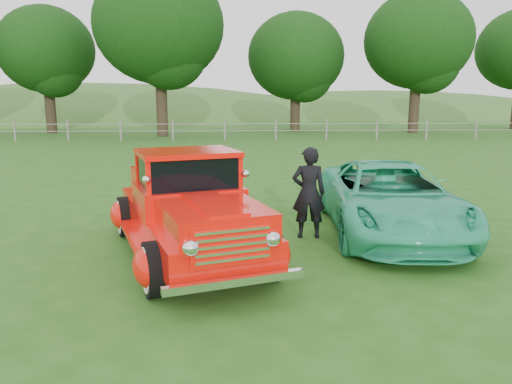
{
  "coord_description": "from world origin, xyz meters",
  "views": [
    {
      "loc": [
        0.44,
        -7.27,
        2.66
      ],
      "look_at": [
        0.84,
        1.2,
        0.99
      ],
      "focal_mm": 35.0,
      "sensor_mm": 36.0,
      "label": 1
    }
  ],
  "objects_px": {
    "tree_near_east": "(296,57)",
    "man": "(309,193)",
    "tree_mid_west": "(46,50)",
    "teal_sedan": "(390,199)",
    "tree_near_west": "(159,25)",
    "tree_mid_east": "(418,41)",
    "red_pickup": "(188,209)"
  },
  "relations": [
    {
      "from": "tree_near_east",
      "to": "man",
      "type": "height_order",
      "value": "tree_near_east"
    },
    {
      "from": "tree_mid_west",
      "to": "man",
      "type": "bearing_deg",
      "value": -62.18
    },
    {
      "from": "teal_sedan",
      "to": "man",
      "type": "xyz_separation_m",
      "value": [
        -1.6,
        -0.21,
        0.17
      ]
    },
    {
      "from": "tree_near_west",
      "to": "teal_sedan",
      "type": "distance_m",
      "value": 24.97
    },
    {
      "from": "tree_mid_west",
      "to": "teal_sedan",
      "type": "height_order",
      "value": "tree_mid_west"
    },
    {
      "from": "tree_mid_west",
      "to": "tree_near_west",
      "type": "distance_m",
      "value": 8.63
    },
    {
      "from": "tree_mid_west",
      "to": "tree_mid_east",
      "type": "xyz_separation_m",
      "value": [
        25.0,
        -1.0,
        0.62
      ]
    },
    {
      "from": "tree_mid_east",
      "to": "teal_sedan",
      "type": "height_order",
      "value": "tree_mid_east"
    },
    {
      "from": "tree_near_west",
      "to": "tree_near_east",
      "type": "height_order",
      "value": "tree_near_west"
    },
    {
      "from": "tree_near_west",
      "to": "red_pickup",
      "type": "height_order",
      "value": "tree_near_west"
    },
    {
      "from": "tree_near_west",
      "to": "tree_near_east",
      "type": "relative_size",
      "value": 1.25
    },
    {
      "from": "tree_near_west",
      "to": "teal_sedan",
      "type": "height_order",
      "value": "tree_near_west"
    },
    {
      "from": "tree_near_west",
      "to": "teal_sedan",
      "type": "xyz_separation_m",
      "value": [
        7.45,
        -23.03,
        -6.11
      ]
    },
    {
      "from": "tree_near_west",
      "to": "tree_mid_east",
      "type": "height_order",
      "value": "tree_near_west"
    },
    {
      "from": "tree_near_west",
      "to": "tree_mid_east",
      "type": "distance_m",
      "value": 17.13
    },
    {
      "from": "tree_mid_east",
      "to": "teal_sedan",
      "type": "bearing_deg",
      "value": -110.88
    },
    {
      "from": "tree_near_east",
      "to": "teal_sedan",
      "type": "xyz_separation_m",
      "value": [
        -1.55,
        -27.03,
        -4.57
      ]
    },
    {
      "from": "tree_mid_west",
      "to": "tree_near_west",
      "type": "relative_size",
      "value": 0.81
    },
    {
      "from": "tree_mid_west",
      "to": "red_pickup",
      "type": "distance_m",
      "value": 30.02
    },
    {
      "from": "red_pickup",
      "to": "teal_sedan",
      "type": "distance_m",
      "value": 3.95
    },
    {
      "from": "tree_mid_east",
      "to": "man",
      "type": "bearing_deg",
      "value": -113.83
    },
    {
      "from": "tree_near_west",
      "to": "tree_mid_east",
      "type": "bearing_deg",
      "value": 6.71
    },
    {
      "from": "red_pickup",
      "to": "tree_mid_east",
      "type": "bearing_deg",
      "value": 44.62
    },
    {
      "from": "tree_mid_east",
      "to": "red_pickup",
      "type": "xyz_separation_m",
      "value": [
        -13.31,
        -26.24,
        -5.38
      ]
    },
    {
      "from": "tree_near_east",
      "to": "tree_mid_east",
      "type": "distance_m",
      "value": 8.3
    },
    {
      "from": "tree_near_east",
      "to": "tree_mid_west",
      "type": "bearing_deg",
      "value": -176.63
    },
    {
      "from": "tree_mid_east",
      "to": "teal_sedan",
      "type": "distance_m",
      "value": 27.35
    },
    {
      "from": "tree_mid_west",
      "to": "tree_near_east",
      "type": "distance_m",
      "value": 17.03
    },
    {
      "from": "teal_sedan",
      "to": "man",
      "type": "relative_size",
      "value": 2.87
    },
    {
      "from": "tree_near_east",
      "to": "man",
      "type": "bearing_deg",
      "value": -96.6
    },
    {
      "from": "tree_near_east",
      "to": "teal_sedan",
      "type": "bearing_deg",
      "value": -93.28
    },
    {
      "from": "teal_sedan",
      "to": "man",
      "type": "bearing_deg",
      "value": -168.53
    }
  ]
}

